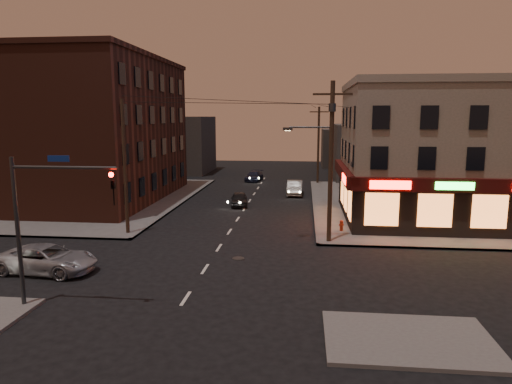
# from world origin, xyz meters

# --- Properties ---
(ground) EXTENTS (120.00, 120.00, 0.00)m
(ground) POSITION_xyz_m (0.00, 0.00, 0.00)
(ground) COLOR black
(ground) RESTS_ON ground
(sidewalk_ne) EXTENTS (24.00, 28.00, 0.15)m
(sidewalk_ne) POSITION_xyz_m (18.00, 19.00, 0.07)
(sidewalk_ne) COLOR #514F4C
(sidewalk_ne) RESTS_ON ground
(sidewalk_nw) EXTENTS (24.00, 28.00, 0.15)m
(sidewalk_nw) POSITION_xyz_m (-18.00, 19.00, 0.07)
(sidewalk_nw) COLOR #514F4C
(sidewalk_nw) RESTS_ON ground
(pizza_building) EXTENTS (15.85, 12.85, 10.50)m
(pizza_building) POSITION_xyz_m (15.93, 13.43, 5.35)
(pizza_building) COLOR gray
(pizza_building) RESTS_ON sidewalk_ne
(brick_apartment) EXTENTS (12.00, 20.00, 13.00)m
(brick_apartment) POSITION_xyz_m (-14.50, 19.00, 6.65)
(brick_apartment) COLOR #4B2318
(brick_apartment) RESTS_ON sidewalk_nw
(bg_building_ne_a) EXTENTS (10.00, 12.00, 7.00)m
(bg_building_ne_a) POSITION_xyz_m (14.00, 38.00, 3.50)
(bg_building_ne_a) COLOR #3F3D3A
(bg_building_ne_a) RESTS_ON ground
(bg_building_nw) EXTENTS (9.00, 10.00, 8.00)m
(bg_building_nw) POSITION_xyz_m (-13.00, 42.00, 4.00)
(bg_building_nw) COLOR #3F3D3A
(bg_building_nw) RESTS_ON ground
(bg_building_ne_b) EXTENTS (8.00, 8.00, 6.00)m
(bg_building_ne_b) POSITION_xyz_m (12.00, 52.00, 3.00)
(bg_building_ne_b) COLOR #3F3D3A
(bg_building_ne_b) RESTS_ON ground
(utility_pole_main) EXTENTS (4.20, 0.44, 10.00)m
(utility_pole_main) POSITION_xyz_m (6.68, 5.80, 5.76)
(utility_pole_main) COLOR #382619
(utility_pole_main) RESTS_ON sidewalk_ne
(utility_pole_far) EXTENTS (0.26, 0.26, 9.00)m
(utility_pole_far) POSITION_xyz_m (6.80, 32.00, 4.65)
(utility_pole_far) COLOR #382619
(utility_pole_far) RESTS_ON sidewalk_ne
(utility_pole_west) EXTENTS (0.24, 0.24, 9.00)m
(utility_pole_west) POSITION_xyz_m (-6.80, 6.50, 4.65)
(utility_pole_west) COLOR #382619
(utility_pole_west) RESTS_ON sidewalk_nw
(traffic_signal) EXTENTS (4.49, 0.32, 6.47)m
(traffic_signal) POSITION_xyz_m (-5.57, -5.60, 4.16)
(traffic_signal) COLOR #333538
(traffic_signal) RESTS_ON ground
(suv_cross) EXTENTS (5.33, 2.81, 1.43)m
(suv_cross) POSITION_xyz_m (-8.04, -1.34, 0.71)
(suv_cross) COLOR #989BA1
(suv_cross) RESTS_ON ground
(sedan_near) EXTENTS (1.92, 3.78, 1.23)m
(sedan_near) POSITION_xyz_m (-0.65, 17.42, 0.62)
(sedan_near) COLOR black
(sedan_near) RESTS_ON ground
(sedan_mid) EXTENTS (1.56, 4.44, 1.46)m
(sedan_mid) POSITION_xyz_m (4.23, 23.93, 0.73)
(sedan_mid) COLOR slate
(sedan_mid) RESTS_ON ground
(sedan_far) EXTENTS (2.22, 4.37, 1.22)m
(sedan_far) POSITION_xyz_m (-1.07, 33.67, 0.61)
(sedan_far) COLOR #181C31
(sedan_far) RESTS_ON ground
(fire_hydrant) EXTENTS (0.35, 0.35, 0.77)m
(fire_hydrant) POSITION_xyz_m (7.80, 8.50, 0.57)
(fire_hydrant) COLOR #9E230E
(fire_hydrant) RESTS_ON sidewalk_ne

